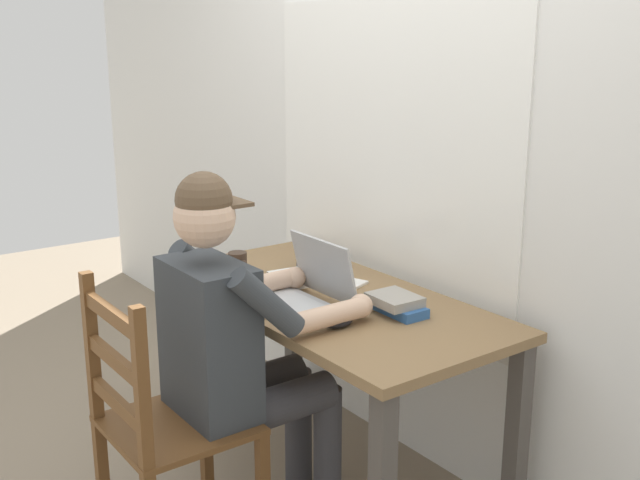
# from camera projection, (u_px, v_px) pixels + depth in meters

# --- Properties ---
(ground_plane) EXTENTS (8.00, 8.00, 0.00)m
(ground_plane) POSITION_uv_depth(u_px,v_px,m) (327.00, 476.00, 2.96)
(ground_plane) COLOR gray
(back_wall) EXTENTS (6.00, 0.08, 2.60)m
(back_wall) POSITION_uv_depth(u_px,v_px,m) (417.00, 132.00, 2.87)
(back_wall) COLOR silver
(back_wall) RESTS_ON ground
(desk) EXTENTS (1.40, 0.69, 0.74)m
(desk) POSITION_uv_depth(u_px,v_px,m) (327.00, 322.00, 2.80)
(desk) COLOR olive
(desk) RESTS_ON ground
(seated_person) EXTENTS (0.50, 0.60, 1.25)m
(seated_person) POSITION_uv_depth(u_px,v_px,m) (239.00, 339.00, 2.48)
(seated_person) COLOR #33383D
(seated_person) RESTS_ON ground
(wooden_chair) EXTENTS (0.42, 0.42, 0.95)m
(wooden_chair) POSITION_uv_depth(u_px,v_px,m) (162.00, 427.00, 2.38)
(wooden_chair) COLOR brown
(wooden_chair) RESTS_ON ground
(laptop) EXTENTS (0.33, 0.28, 0.23)m
(laptop) POSITION_uv_depth(u_px,v_px,m) (304.00, 291.00, 2.65)
(laptop) COLOR #ADAFB2
(laptop) RESTS_ON desk
(computer_mouse) EXTENTS (0.06, 0.10, 0.03)m
(computer_mouse) POSITION_uv_depth(u_px,v_px,m) (339.00, 322.00, 2.46)
(computer_mouse) COLOR black
(computer_mouse) RESTS_ON desk
(coffee_mug_white) EXTENTS (0.11, 0.08, 0.10)m
(coffee_mug_white) POSITION_uv_depth(u_px,v_px,m) (331.00, 274.00, 2.87)
(coffee_mug_white) COLOR white
(coffee_mug_white) RESTS_ON desk
(coffee_mug_dark) EXTENTS (0.12, 0.09, 0.09)m
(coffee_mug_dark) POSITION_uv_depth(u_px,v_px,m) (307.00, 257.00, 3.08)
(coffee_mug_dark) COLOR #2D384C
(coffee_mug_dark) RESTS_ON desk
(coffee_mug_spare) EXTENTS (0.11, 0.07, 0.10)m
(coffee_mug_spare) POSITION_uv_depth(u_px,v_px,m) (238.00, 265.00, 2.96)
(coffee_mug_spare) COLOR #38281E
(coffee_mug_spare) RESTS_ON desk
(book_stack_main) EXTENTS (0.19, 0.14, 0.07)m
(book_stack_main) POSITION_uv_depth(u_px,v_px,m) (397.00, 304.00, 2.58)
(book_stack_main) COLOR #2D5B9E
(book_stack_main) RESTS_ON desk
(paper_pile_near_laptop) EXTENTS (0.25, 0.19, 0.01)m
(paper_pile_near_laptop) POSITION_uv_depth(u_px,v_px,m) (298.00, 278.00, 2.95)
(paper_pile_near_laptop) COLOR white
(paper_pile_near_laptop) RESTS_ON desk
(paper_pile_back_corner) EXTENTS (0.24, 0.21, 0.01)m
(paper_pile_back_corner) POSITION_uv_depth(u_px,v_px,m) (335.00, 282.00, 2.90)
(paper_pile_back_corner) COLOR white
(paper_pile_back_corner) RESTS_ON desk
(landscape_photo_print) EXTENTS (0.13, 0.09, 0.00)m
(landscape_photo_print) POSITION_uv_depth(u_px,v_px,m) (217.00, 269.00, 3.09)
(landscape_photo_print) COLOR #7A4293
(landscape_photo_print) RESTS_ON desk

